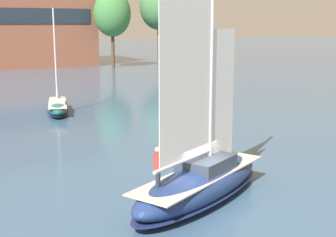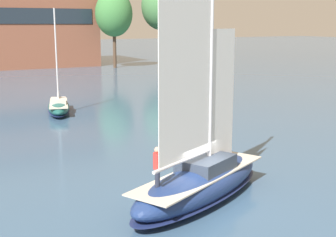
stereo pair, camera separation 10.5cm
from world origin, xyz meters
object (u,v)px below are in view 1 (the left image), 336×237
at_px(tree_shore_right, 112,14).
at_px(channel_buoy, 203,132).
at_px(tree_shore_center, 159,6).
at_px(sailboat_moored_outer_mooring, 58,106).
at_px(sailboat_main, 201,178).

height_order(tree_shore_right, channel_buoy, tree_shore_right).
xyz_separation_m(tree_shore_center, tree_shore_right, (-12.57, -6.60, -1.70)).
bearing_deg(sailboat_moored_outer_mooring, tree_shore_right, 61.32).
distance_m(tree_shore_center, tree_shore_right, 14.30).
relative_size(tree_shore_center, sailboat_moored_outer_mooring, 1.75).
bearing_deg(tree_shore_right, channel_buoy, -105.93).
bearing_deg(tree_shore_center, channel_buoy, -115.05).
distance_m(tree_shore_center, sailboat_moored_outer_mooring, 55.77).
bearing_deg(channel_buoy, tree_shore_right, 74.07).
distance_m(sailboat_main, sailboat_moored_outer_mooring, 23.32).
xyz_separation_m(sailboat_main, sailboat_moored_outer_mooring, (0.11, 23.31, -0.40)).
relative_size(tree_shore_right, sailboat_main, 1.06).
bearing_deg(tree_shore_center, sailboat_moored_outer_mooring, -126.93).
xyz_separation_m(sailboat_moored_outer_mooring, channel_buoy, (5.47, -14.92, 0.17)).
distance_m(tree_shore_right, channel_buoy, 54.87).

